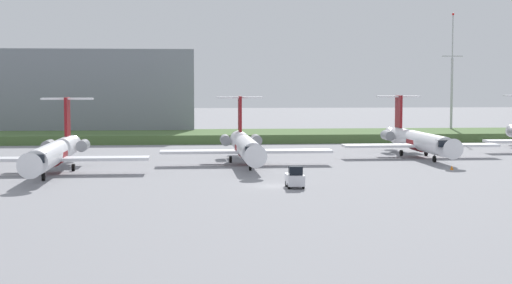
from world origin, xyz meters
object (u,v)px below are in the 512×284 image
Objects in this scene: antenna_mast at (452,86)px; safety_cone_front_marker at (452,168)px; regional_jet_second at (55,152)px; regional_jet_third at (245,145)px; baggage_tug at (295,178)px; regional_jet_fourth at (417,140)px.

antenna_mast reaches higher than safety_cone_front_marker.
regional_jet_second is 49.20m from safety_cone_front_marker.
baggage_tug is (3.24, -24.88, -1.53)m from regional_jet_third.
regional_jet_second is 31.70m from baggage_tug.
antenna_mast reaches higher than regional_jet_third.
regional_jet_second and regional_jet_third have the same top height.
regional_jet_fourth is (26.17, 7.98, 0.00)m from regional_jet_third.
regional_jet_third is 56.36× the size of safety_cone_front_marker.
regional_jet_third reaches higher than baggage_tug.
regional_jet_second reaches higher than safety_cone_front_marker.
regional_jet_third reaches higher than safety_cone_front_marker.
antenna_mast is 66.34m from safety_cone_front_marker.
regional_jet_fourth is 40.10m from baggage_tug.
regional_jet_fourth reaches higher than safety_cone_front_marker.
baggage_tug is (27.06, -16.44, -1.53)m from regional_jet_second.
regional_jet_second is 9.69× the size of baggage_tug.
antenna_mast reaches higher than baggage_tug.
regional_jet_third is 9.69× the size of baggage_tug.
antenna_mast reaches higher than regional_jet_second.
regional_jet_second is at bearing -139.24° from antenna_mast.
antenna_mast is at bearing 40.76° from regional_jet_second.
antenna_mast reaches higher than regional_jet_fourth.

